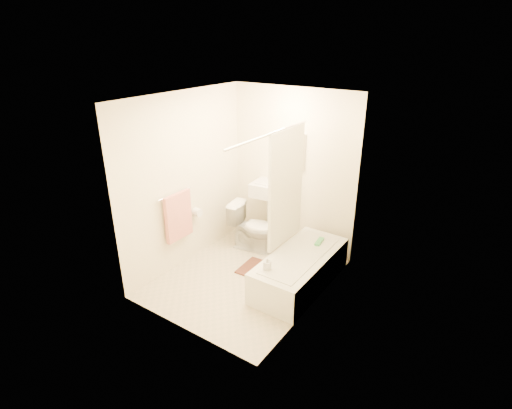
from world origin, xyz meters
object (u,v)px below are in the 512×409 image
Objects in this scene: sink at (272,211)px; soap_bottle at (267,264)px; toilet at (253,227)px; bathtub at (300,270)px; bath_mat at (263,271)px.

soap_bottle is at bearing -65.91° from sink.
sink is 6.38× the size of soap_bottle.
toilet is 1.14m from bathtub.
bathtub is at bearing -122.01° from toilet.
toilet reaches higher than bathtub.
toilet is 0.40m from sink.
soap_bottle is at bearing -52.23° from bath_mat.
bathtub is at bearing 72.59° from soap_bottle.
bath_mat is (0.36, -0.79, -0.54)m from sink.
toilet is at bearing 136.20° from bath_mat.
soap_bottle is at bearing -147.40° from toilet.
sink is 0.71× the size of bathtub.
bathtub is at bearing 2.72° from bath_mat.
sink is 1.02m from bath_mat.
bath_mat is at bearing -177.28° from bathtub.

